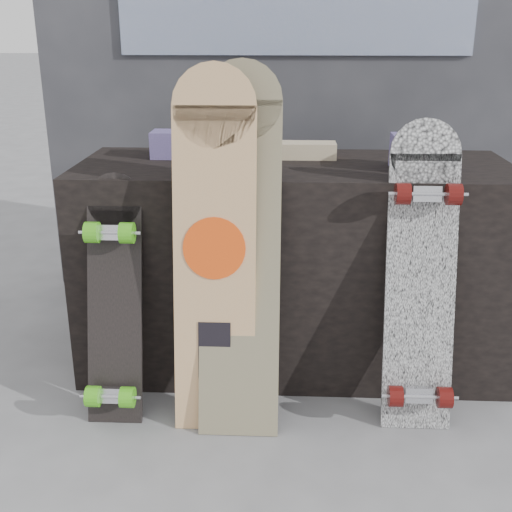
# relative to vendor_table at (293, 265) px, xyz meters

# --- Properties ---
(ground) EXTENTS (60.00, 60.00, 0.00)m
(ground) POSITION_rel_vendor_table_xyz_m (0.00, -0.50, -0.40)
(ground) COLOR slate
(ground) RESTS_ON ground
(vendor_table) EXTENTS (1.60, 0.60, 0.80)m
(vendor_table) POSITION_rel_vendor_table_xyz_m (0.00, 0.00, 0.00)
(vendor_table) COLOR black
(vendor_table) RESTS_ON ground
(booth) EXTENTS (2.40, 0.22, 2.20)m
(booth) POSITION_rel_vendor_table_xyz_m (0.00, 0.85, 0.70)
(booth) COLOR #313136
(booth) RESTS_ON ground
(merch_box_purple) EXTENTS (0.18, 0.12, 0.10)m
(merch_box_purple) POSITION_rel_vendor_table_xyz_m (-0.46, 0.10, 0.45)
(merch_box_purple) COLOR #40366F
(merch_box_purple) RESTS_ON vendor_table
(merch_box_small) EXTENTS (0.14, 0.14, 0.12)m
(merch_box_small) POSITION_rel_vendor_table_xyz_m (0.41, -0.08, 0.46)
(merch_box_small) COLOR #40366F
(merch_box_small) RESTS_ON vendor_table
(merch_box_flat) EXTENTS (0.22, 0.10, 0.06)m
(merch_box_flat) POSITION_rel_vendor_table_xyz_m (0.05, 0.11, 0.43)
(merch_box_flat) COLOR #D1B78C
(merch_box_flat) RESTS_ON vendor_table
(longboard_geisha) EXTENTS (0.27, 0.23, 1.18)m
(longboard_geisha) POSITION_rel_vendor_table_xyz_m (-0.26, -0.40, 0.22)
(longboard_geisha) COLOR tan
(longboard_geisha) RESTS_ON ground
(longboard_celtic) EXTENTS (0.26, 0.34, 1.19)m
(longboard_celtic) POSITION_rel_vendor_table_xyz_m (-0.18, -0.37, 0.23)
(longboard_celtic) COLOR tan
(longboard_celtic) RESTS_ON ground
(longboard_cascadia) EXTENTS (0.23, 0.31, 1.00)m
(longboard_cascadia) POSITION_rel_vendor_table_xyz_m (0.42, -0.37, 0.12)
(longboard_cascadia) COLOR white
(longboard_cascadia) RESTS_ON ground
(skateboard_dark) EXTENTS (0.18, 0.30, 0.82)m
(skateboard_dark) POSITION_rel_vendor_table_xyz_m (-0.60, -0.39, 0.02)
(skateboard_dark) COLOR black
(skateboard_dark) RESTS_ON ground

